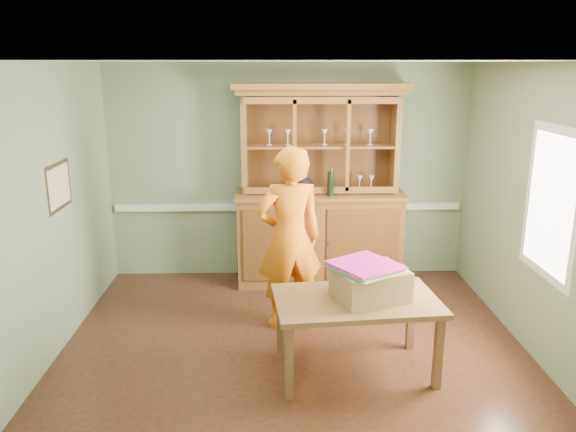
{
  "coord_description": "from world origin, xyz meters",
  "views": [
    {
      "loc": [
        -0.18,
        -4.99,
        2.69
      ],
      "look_at": [
        -0.04,
        0.4,
        1.21
      ],
      "focal_mm": 35.0,
      "sensor_mm": 36.0,
      "label": 1
    }
  ],
  "objects_px": {
    "dining_table": "(356,307)",
    "cardboard_box": "(370,284)",
    "china_hutch": "(319,215)",
    "person": "(289,239)"
  },
  "relations": [
    {
      "from": "china_hutch",
      "to": "dining_table",
      "type": "relative_size",
      "value": 1.65
    },
    {
      "from": "china_hutch",
      "to": "person",
      "type": "bearing_deg",
      "value": -107.79
    },
    {
      "from": "cardboard_box",
      "to": "person",
      "type": "relative_size",
      "value": 0.3
    },
    {
      "from": "cardboard_box",
      "to": "person",
      "type": "bearing_deg",
      "value": 125.39
    },
    {
      "from": "china_hutch",
      "to": "person",
      "type": "xyz_separation_m",
      "value": [
        -0.4,
        -1.26,
        0.1
      ]
    },
    {
      "from": "china_hutch",
      "to": "cardboard_box",
      "type": "relative_size",
      "value": 4.24
    },
    {
      "from": "cardboard_box",
      "to": "china_hutch",
      "type": "bearing_deg",
      "value": 96.91
    },
    {
      "from": "china_hutch",
      "to": "person",
      "type": "height_order",
      "value": "china_hutch"
    },
    {
      "from": "dining_table",
      "to": "cardboard_box",
      "type": "distance_m",
      "value": 0.25
    },
    {
      "from": "china_hutch",
      "to": "cardboard_box",
      "type": "distance_m",
      "value": 2.22
    }
  ]
}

